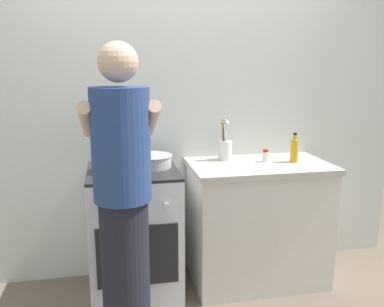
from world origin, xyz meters
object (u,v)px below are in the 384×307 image
Objects in this scene: pot at (111,161)px; oil_bottle at (294,150)px; utensil_crock at (225,147)px; spice_bottle at (265,156)px; stove_range at (135,232)px; person at (123,206)px; mixing_bowl at (153,160)px.

pot is 1.14× the size of oil_bottle.
spice_bottle is (0.27, -0.12, -0.05)m from utensil_crock.
stove_range is 10.00× the size of spice_bottle.
pot is at bearing 95.39° from person.
pot reaches higher than stove_range.
utensil_crock is 1.10m from person.
person is (0.06, -0.59, -0.11)m from pot.
pot reaches higher than spice_bottle.
utensil_crock is at bearing 160.15° from oil_bottle.
mixing_bowl is (0.14, 0.04, 0.50)m from stove_range.
person reaches higher than utensil_crock.
stove_range is at bearing 82.14° from person.
pot is 1.10m from spice_bottle.
person reaches higher than oil_bottle.
mixing_bowl and spice_bottle have the same top height.
utensil_crock is at bearing 45.16° from person.
stove_range is 3.00× the size of utensil_crock.
pot is at bearing -167.77° from mixing_bowl.
person is (-0.77, -0.78, -0.13)m from utensil_crock.
mixing_bowl is at bearing 12.23° from pot.
oil_bottle reaches higher than spice_bottle.
mixing_bowl is at bearing 70.98° from person.
stove_range is 1.08m from spice_bottle.
utensil_crock is 1.40× the size of oil_bottle.
spice_bottle is 0.21m from oil_bottle.
stove_range is at bearing -166.49° from utensil_crock.
mixing_bowl is 0.56m from utensil_crock.
spice_bottle is at bearing -23.42° from utensil_crock.
oil_bottle is at bearing -14.69° from spice_bottle.
utensil_crock is 0.30m from spice_bottle.
spice_bottle is (0.96, 0.05, 0.49)m from stove_range.
person is at bearing -109.02° from mixing_bowl.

